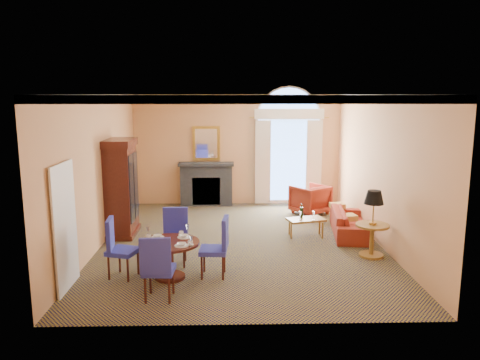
{
  "coord_description": "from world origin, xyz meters",
  "views": [
    {
      "loc": [
        -0.28,
        -9.88,
        3.2
      ],
      "look_at": [
        0.0,
        0.5,
        1.3
      ],
      "focal_mm": 35.0,
      "sensor_mm": 36.0,
      "label": 1
    }
  ],
  "objects_px": {
    "sofa": "(350,222)",
    "side_table": "(373,216)",
    "armchair": "(310,199)",
    "coffee_table": "(306,220)",
    "dining_table": "(169,251)",
    "armoire": "(121,189)"
  },
  "relations": [
    {
      "from": "dining_table",
      "to": "sofa",
      "type": "bearing_deg",
      "value": 33.35
    },
    {
      "from": "armoire",
      "to": "armchair",
      "type": "height_order",
      "value": "armoire"
    },
    {
      "from": "coffee_table",
      "to": "sofa",
      "type": "bearing_deg",
      "value": -7.5
    },
    {
      "from": "sofa",
      "to": "coffee_table",
      "type": "bearing_deg",
      "value": 105.69
    },
    {
      "from": "armchair",
      "to": "coffee_table",
      "type": "xyz_separation_m",
      "value": [
        -0.46,
        -2.07,
        0.0
      ]
    },
    {
      "from": "armchair",
      "to": "coffee_table",
      "type": "bearing_deg",
      "value": 42.5
    },
    {
      "from": "sofa",
      "to": "dining_table",
      "type": "bearing_deg",
      "value": 131.21
    },
    {
      "from": "armchair",
      "to": "side_table",
      "type": "bearing_deg",
      "value": 65.68
    },
    {
      "from": "armoire",
      "to": "dining_table",
      "type": "xyz_separation_m",
      "value": [
        1.41,
        -2.68,
        -0.56
      ]
    },
    {
      "from": "armoire",
      "to": "armchair",
      "type": "xyz_separation_m",
      "value": [
        4.67,
        1.78,
        -0.67
      ]
    },
    {
      "from": "dining_table",
      "to": "coffee_table",
      "type": "height_order",
      "value": "dining_table"
    },
    {
      "from": "sofa",
      "to": "side_table",
      "type": "distance_m",
      "value": 1.6
    },
    {
      "from": "sofa",
      "to": "armchair",
      "type": "bearing_deg",
      "value": 25.02
    },
    {
      "from": "dining_table",
      "to": "armchair",
      "type": "distance_m",
      "value": 5.53
    },
    {
      "from": "side_table",
      "to": "coffee_table",
      "type": "bearing_deg",
      "value": 129.18
    },
    {
      "from": "armoire",
      "to": "dining_table",
      "type": "distance_m",
      "value": 3.09
    },
    {
      "from": "sofa",
      "to": "armchair",
      "type": "relative_size",
      "value": 2.22
    },
    {
      "from": "sofa",
      "to": "side_table",
      "type": "relative_size",
      "value": 1.47
    },
    {
      "from": "sofa",
      "to": "armchair",
      "type": "height_order",
      "value": "armchair"
    },
    {
      "from": "coffee_table",
      "to": "side_table",
      "type": "height_order",
      "value": "side_table"
    },
    {
      "from": "sofa",
      "to": "side_table",
      "type": "height_order",
      "value": "side_table"
    },
    {
      "from": "dining_table",
      "to": "side_table",
      "type": "bearing_deg",
      "value": 14.87
    }
  ]
}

